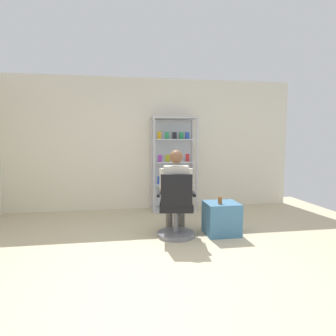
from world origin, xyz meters
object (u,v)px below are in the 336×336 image
object	(u,v)px
storage_crate	(221,218)
office_chair	(176,211)
tea_glass	(220,200)
seated_shopkeeper	(176,188)
display_cabinet_main	(173,163)

from	to	relation	value
storage_crate	office_chair	bearing A→B (deg)	-176.56
office_chair	storage_crate	size ratio (longest dim) A/B	1.92
storage_crate	tea_glass	xyz separation A→B (m)	(-0.05, -0.08, 0.30)
seated_shopkeeper	display_cabinet_main	bearing A→B (deg)	81.16
display_cabinet_main	tea_glass	bearing A→B (deg)	-77.09
seated_shopkeeper	storage_crate	distance (m)	0.84
office_chair	tea_glass	distance (m)	0.68
display_cabinet_main	storage_crate	xyz separation A→B (m)	(0.45, -1.65, -0.72)
seated_shopkeeper	tea_glass	bearing A→B (deg)	-17.11
seated_shopkeeper	tea_glass	size ratio (longest dim) A/B	12.49
display_cabinet_main	seated_shopkeeper	size ratio (longest dim) A/B	1.47
tea_glass	storage_crate	bearing A→B (deg)	54.50
storage_crate	seated_shopkeeper	bearing A→B (deg)	170.23
display_cabinet_main	storage_crate	bearing A→B (deg)	-74.74
display_cabinet_main	seated_shopkeeper	world-z (taller)	display_cabinet_main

